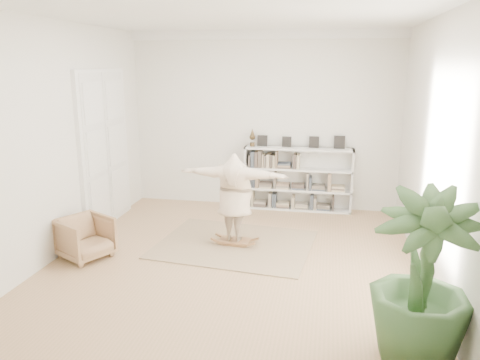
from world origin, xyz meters
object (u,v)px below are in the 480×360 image
(armchair, at_px, (85,238))
(houseplant, at_px, (421,278))
(rocker_board, at_px, (235,241))
(person, at_px, (235,195))
(bookshelf, at_px, (297,180))

(armchair, relative_size, houseplant, 0.40)
(armchair, distance_m, rocker_board, 2.39)
(rocker_board, distance_m, houseplant, 3.73)
(rocker_board, bearing_deg, houseplant, -41.95)
(person, bearing_deg, bookshelf, -105.67)
(bookshelf, xyz_separation_m, person, (-0.87, -2.18, 0.23))
(armchair, height_order, rocker_board, armchair)
(rocker_board, bearing_deg, person, 6.11)
(armchair, bearing_deg, houseplant, -82.63)
(person, bearing_deg, rocker_board, 6.11)
(armchair, height_order, houseplant, houseplant)
(bookshelf, xyz_separation_m, rocker_board, (-0.87, -2.18, -0.57))
(bookshelf, bearing_deg, houseplant, -72.33)
(houseplant, bearing_deg, person, 131.95)
(armchair, height_order, person, person)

